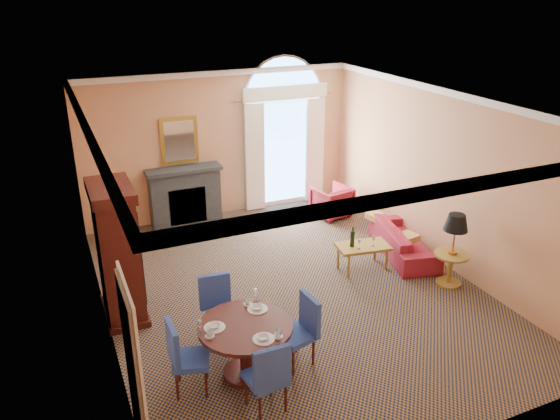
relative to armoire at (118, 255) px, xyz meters
name	(u,v)px	position (x,y,z in m)	size (l,w,h in m)	color
ground	(292,290)	(2.72, -0.43, -1.04)	(7.50, 7.50, 0.00)	#101835
room_envelope	(274,138)	(2.69, 0.24, 1.47)	(6.04, 7.52, 3.45)	tan
armoire	(118,255)	(0.00, 0.00, 0.00)	(0.62, 1.10, 2.16)	#38110C
dining_table	(246,339)	(1.26, -2.15, -0.47)	(1.24, 1.24, 0.98)	#38110C
dining_chair_north	(218,305)	(1.17, -1.25, -0.46)	(0.58, 0.58, 1.03)	#254191
dining_chair_south	(269,374)	(1.25, -2.94, -0.46)	(0.51, 0.51, 1.03)	#254191
dining_chair_east	(302,326)	(2.04, -2.21, -0.46)	(0.56, 0.56, 1.03)	#254191
dining_chair_west	(182,353)	(0.42, -2.14, -0.46)	(0.57, 0.57, 1.03)	#254191
sofa	(404,240)	(5.27, -0.05, -0.76)	(1.95, 0.76, 0.57)	maroon
armchair	(332,202)	(4.89, 2.15, -0.69)	(0.74, 0.76, 0.70)	maroon
coffee_table	(362,247)	(4.21, -0.24, -0.60)	(1.01, 0.66, 0.86)	olive
side_table	(454,241)	(5.32, -1.33, -0.20)	(0.59, 0.59, 1.29)	olive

